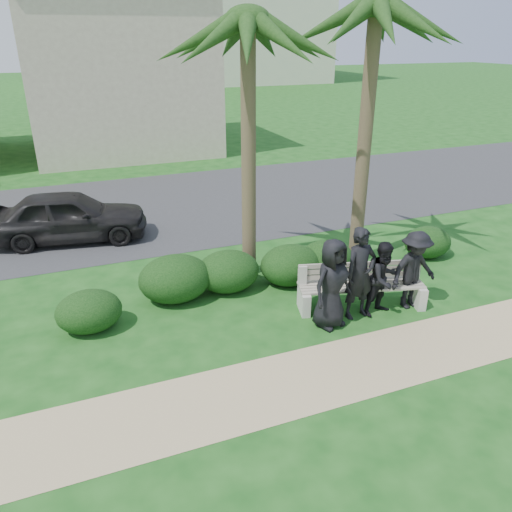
% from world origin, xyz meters
% --- Properties ---
extents(ground, '(160.00, 160.00, 0.00)m').
position_xyz_m(ground, '(0.00, 0.00, 0.00)').
color(ground, '#154614').
rests_on(ground, ground).
extents(footpath, '(30.00, 1.60, 0.01)m').
position_xyz_m(footpath, '(0.00, -1.80, 0.00)').
color(footpath, tan).
rests_on(footpath, ground).
extents(asphalt_street, '(160.00, 8.00, 0.01)m').
position_xyz_m(asphalt_street, '(0.00, 8.00, 0.00)').
color(asphalt_street, '#2D2D30').
rests_on(asphalt_street, ground).
extents(stucco_bldg_right, '(8.40, 8.40, 7.30)m').
position_xyz_m(stucco_bldg_right, '(-1.00, 18.00, 3.66)').
color(stucco_bldg_right, '#BFAD8F').
rests_on(stucco_bldg_right, ground).
extents(park_bench, '(2.72, 1.25, 0.90)m').
position_xyz_m(park_bench, '(1.18, -0.08, 0.41)').
color(park_bench, gray).
rests_on(park_bench, ground).
extents(man_a, '(1.00, 0.79, 1.78)m').
position_xyz_m(man_a, '(0.26, -0.45, 0.89)').
color(man_a, black).
rests_on(man_a, ground).
extents(man_b, '(0.72, 0.51, 1.87)m').
position_xyz_m(man_b, '(0.94, -0.35, 0.94)').
color(man_b, black).
rests_on(man_b, ground).
extents(man_c, '(0.85, 0.73, 1.53)m').
position_xyz_m(man_c, '(1.45, -0.43, 0.77)').
color(man_c, black).
rests_on(man_c, ground).
extents(man_d, '(1.12, 0.70, 1.66)m').
position_xyz_m(man_d, '(2.16, -0.44, 0.83)').
color(man_d, black).
rests_on(man_d, ground).
extents(hedge_a, '(1.24, 1.02, 0.81)m').
position_xyz_m(hedge_a, '(-4.06, 1.11, 0.40)').
color(hedge_a, black).
rests_on(hedge_a, ground).
extents(hedge_b, '(1.54, 1.27, 1.00)m').
position_xyz_m(hedge_b, '(-2.26, 1.69, 0.50)').
color(hedge_b, black).
rests_on(hedge_b, ground).
extents(hedge_c, '(1.40, 1.16, 0.92)m').
position_xyz_m(hedge_c, '(-1.09, 1.69, 0.46)').
color(hedge_c, black).
rests_on(hedge_c, ground).
extents(hedge_d, '(1.40, 1.16, 0.91)m').
position_xyz_m(hedge_d, '(0.33, 1.48, 0.46)').
color(hedge_d, black).
rests_on(hedge_d, ground).
extents(hedge_e, '(1.32, 1.09, 0.86)m').
position_xyz_m(hedge_e, '(1.27, 1.54, 0.43)').
color(hedge_e, black).
rests_on(hedge_e, ground).
extents(hedge_f, '(1.21, 1.00, 0.79)m').
position_xyz_m(hedge_f, '(4.20, 1.55, 0.40)').
color(hedge_f, black).
rests_on(hedge_f, ground).
extents(palm_left, '(3.00, 3.00, 6.35)m').
position_xyz_m(palm_left, '(-0.36, 2.30, 5.36)').
color(palm_left, brown).
rests_on(palm_left, ground).
extents(palm_right, '(3.00, 3.00, 6.65)m').
position_xyz_m(palm_right, '(2.33, 1.96, 5.65)').
color(palm_right, brown).
rests_on(palm_right, ground).
extents(car_a, '(4.27, 2.27, 1.38)m').
position_xyz_m(car_a, '(-4.14, 6.01, 0.69)').
color(car_a, black).
rests_on(car_a, ground).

